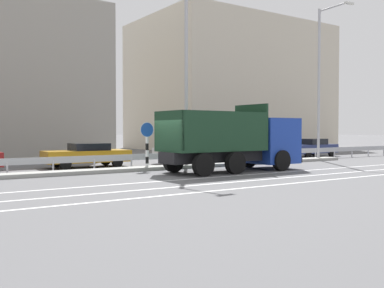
# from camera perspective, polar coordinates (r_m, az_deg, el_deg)

# --- Properties ---
(ground_plane) EXTENTS (320.00, 320.00, 0.00)m
(ground_plane) POSITION_cam_1_polar(r_m,az_deg,el_deg) (20.46, -2.86, -3.97)
(ground_plane) COLOR #565659
(lane_strip_0) EXTENTS (54.10, 0.16, 0.01)m
(lane_strip_0) POSITION_cam_1_polar(r_m,az_deg,el_deg) (21.04, 8.02, -3.82)
(lane_strip_0) COLOR silver
(lane_strip_0) RESTS_ON ground_plane
(lane_strip_1) EXTENTS (54.10, 0.16, 0.01)m
(lane_strip_1) POSITION_cam_1_polar(r_m,az_deg,el_deg) (19.70, 11.71, -4.22)
(lane_strip_1) COLOR silver
(lane_strip_1) RESTS_ON ground_plane
(lane_strip_2) EXTENTS (54.10, 0.16, 0.01)m
(lane_strip_2) POSITION_cam_1_polar(r_m,az_deg,el_deg) (18.64, 15.24, -4.59)
(lane_strip_2) COLOR silver
(lane_strip_2) RESTS_ON ground_plane
(median_island) EXTENTS (29.75, 1.10, 0.18)m
(median_island) POSITION_cam_1_polar(r_m,az_deg,el_deg) (22.90, -6.55, -3.14)
(median_island) COLOR gray
(median_island) RESTS_ON ground_plane
(median_guardrail) EXTENTS (54.10, 0.09, 0.78)m
(median_guardrail) POSITION_cam_1_polar(r_m,az_deg,el_deg) (23.78, -7.70, -1.81)
(median_guardrail) COLOR #9EA0A5
(median_guardrail) RESTS_ON ground_plane
(dump_truck) EXTENTS (7.66, 2.85, 3.36)m
(dump_truck) POSITION_cam_1_polar(r_m,az_deg,el_deg) (23.05, 7.03, -0.02)
(dump_truck) COLOR #19389E
(dump_truck) RESTS_ON ground_plane
(median_road_sign) EXTENTS (0.77, 0.16, 2.46)m
(median_road_sign) POSITION_cam_1_polar(r_m,az_deg,el_deg) (23.01, -5.73, -0.07)
(median_road_sign) COLOR white
(median_road_sign) RESTS_ON ground_plane
(street_lamp_2) EXTENTS (0.72, 2.43, 10.59)m
(street_lamp_2) POSITION_cam_1_polar(r_m,az_deg,el_deg) (24.38, -0.50, 10.67)
(street_lamp_2) COLOR #ADADB2
(street_lamp_2) RESTS_ON ground_plane
(street_lamp_3) EXTENTS (0.71, 2.71, 10.19)m
(street_lamp_3) POSITION_cam_1_polar(r_m,az_deg,el_deg) (31.64, 16.08, 8.24)
(street_lamp_3) COLOR #ADADB2
(street_lamp_3) RESTS_ON ground_plane
(parked_car_3) EXTENTS (4.68, 2.09, 1.33)m
(parked_car_3) POSITION_cam_1_polar(r_m,az_deg,el_deg) (25.31, -13.18, -1.33)
(parked_car_3) COLOR #B27A14
(parked_car_3) RESTS_ON ground_plane
(parked_car_4) EXTENTS (4.87, 2.16, 1.51)m
(parked_car_4) POSITION_cam_1_polar(r_m,az_deg,el_deg) (27.98, 0.07, -0.86)
(parked_car_4) COLOR silver
(parked_car_4) RESTS_ON ground_plane
(parked_car_5) EXTENTS (4.88, 2.18, 1.38)m
(parked_car_5) POSITION_cam_1_polar(r_m,az_deg,el_deg) (31.64, 8.17, -0.67)
(parked_car_5) COLOR gray
(parked_car_5) RESTS_ON ground_plane
(parked_car_6) EXTENTS (4.80, 2.07, 1.39)m
(parked_car_6) POSITION_cam_1_polar(r_m,az_deg,el_deg) (35.56, 14.92, -0.43)
(parked_car_6) COLOR navy
(parked_car_6) RESTS_ON ground_plane
(background_building_1) EXTENTS (20.16, 13.95, 13.78)m
(background_building_1) POSITION_cam_1_polar(r_m,az_deg,el_deg) (51.45, 4.92, 7.17)
(background_building_1) COLOR beige
(background_building_1) RESTS_ON ground_plane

